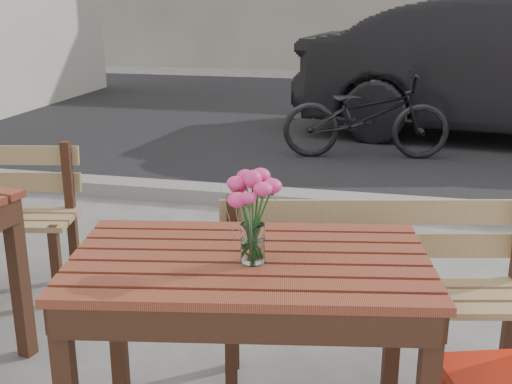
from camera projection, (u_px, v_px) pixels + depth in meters
The scene contains 5 objects.
street at pixel (374, 148), 6.92m from camera, with size 30.00×8.12×0.12m.
main_table at pixel (249, 290), 2.24m from camera, with size 1.34×0.93×0.76m.
main_bench at pixel (378, 271), 2.71m from camera, with size 1.40×0.69×0.84m.
main_vase at pixel (253, 206), 2.10m from camera, with size 0.17×0.17×0.32m.
bicycle at pixel (366, 115), 6.53m from camera, with size 0.59×1.68×0.88m, color black.
Camera 1 is at (0.26, -1.80, 1.63)m, focal length 45.00 mm.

